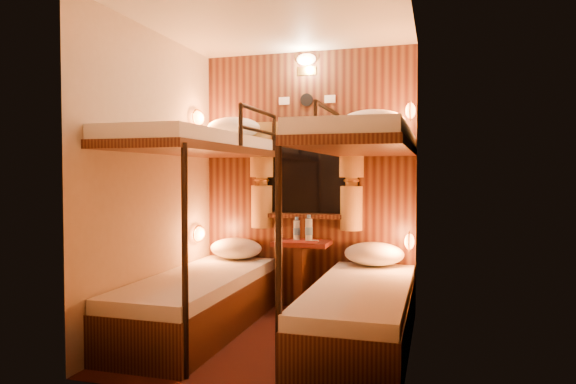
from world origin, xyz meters
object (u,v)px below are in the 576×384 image
(bunk_right, at_px, (361,270))
(bottle_right, at_px, (309,230))
(table, at_px, (302,267))
(bunk_left, at_px, (199,262))
(bottle_left, at_px, (297,230))

(bunk_right, distance_m, bottle_right, 1.01)
(bunk_right, relative_size, table, 2.90)
(bunk_left, bearing_deg, bottle_right, 48.40)
(bunk_right, distance_m, table, 1.02)
(bunk_left, bearing_deg, bottle_left, 53.87)
(bunk_right, height_order, table, bunk_right)
(bunk_right, relative_size, bottle_right, 7.95)
(table, distance_m, bottle_left, 0.33)
(table, bearing_deg, bottle_left, 155.46)
(table, distance_m, bottle_right, 0.34)
(bunk_right, xyz_separation_m, table, (-0.65, 0.78, -0.14))
(table, xyz_separation_m, bottle_left, (-0.06, 0.03, 0.33))
(bottle_left, bearing_deg, bunk_right, -48.84)
(bottle_right, bearing_deg, bunk_right, -53.55)
(bottle_left, distance_m, bottle_right, 0.12)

